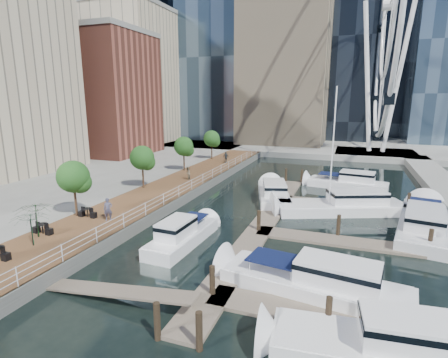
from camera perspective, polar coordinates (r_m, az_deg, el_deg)
ground at (r=22.48m, az=-7.31°, el=-14.66°), size 520.00×520.00×0.00m
boardwalk at (r=38.71m, az=-9.16°, el=-2.07°), size 6.00×60.00×1.00m
seawall at (r=37.39m, az=-5.12°, el=-2.49°), size 0.25×60.00×1.00m
land_far at (r=120.43m, az=15.44°, el=7.66°), size 200.00×114.00×1.00m
pier at (r=70.51m, az=23.46°, el=3.73°), size 14.00×12.00×1.00m
railing at (r=37.17m, az=-5.29°, el=-0.95°), size 0.10×60.00×1.05m
floating_docks at (r=29.37m, az=16.16°, el=-7.29°), size 16.00×34.00×2.60m
midrise_condos at (r=61.85m, az=-24.96°, el=14.51°), size 19.00×67.00×28.00m
ferris_wheel at (r=71.54m, az=25.43°, el=24.24°), size 5.80×45.60×47.80m
street_trees at (r=38.31m, az=-13.23°, el=3.39°), size 2.60×42.60×4.60m
cafe_tables at (r=26.72m, az=-30.06°, el=-8.59°), size 2.50×13.70×0.74m
yacht_foreground at (r=20.66m, az=14.32°, el=-17.62°), size 11.30×4.52×2.15m
pedestrian_near at (r=29.04m, az=-18.41°, el=-4.71°), size 0.80×0.72×1.83m
pedestrian_mid at (r=41.85m, az=-5.95°, el=0.95°), size 0.63×0.79×1.57m
pedestrian_far at (r=52.84m, az=0.32°, el=3.56°), size 1.01×0.46×1.70m
moored_yachts at (r=33.51m, az=18.22°, el=-5.82°), size 21.36×33.54×11.50m
cafe_seating at (r=25.80m, az=-32.20°, el=-7.69°), size 4.04×9.68×2.43m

